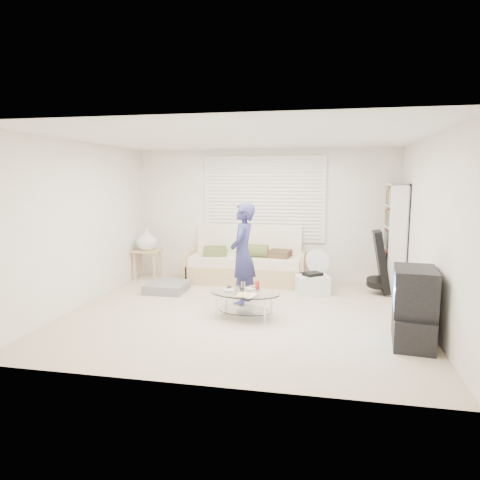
% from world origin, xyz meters
% --- Properties ---
extents(ground, '(5.00, 5.00, 0.00)m').
position_xyz_m(ground, '(0.00, 0.00, 0.00)').
color(ground, tan).
rests_on(ground, ground).
extents(room_shell, '(5.02, 4.52, 2.51)m').
position_xyz_m(room_shell, '(0.00, 0.48, 1.63)').
color(room_shell, white).
rests_on(room_shell, ground).
extents(window_blinds, '(2.32, 0.08, 1.62)m').
position_xyz_m(window_blinds, '(0.00, 2.20, 1.55)').
color(window_blinds, silver).
rests_on(window_blinds, ground).
extents(futon_sofa, '(2.18, 0.88, 1.07)m').
position_xyz_m(futon_sofa, '(-0.28, 1.88, 0.35)').
color(futon_sofa, tan).
rests_on(futon_sofa, ground).
extents(grey_floor_pillow, '(0.67, 0.67, 0.15)m').
position_xyz_m(grey_floor_pillow, '(-1.51, 0.92, 0.08)').
color(grey_floor_pillow, slate).
rests_on(grey_floor_pillow, ground).
extents(side_table, '(0.50, 0.40, 0.99)m').
position_xyz_m(side_table, '(-2.22, 1.76, 0.74)').
color(side_table, tan).
rests_on(side_table, ground).
extents(bookshelf, '(0.29, 0.78, 1.86)m').
position_xyz_m(bookshelf, '(2.32, 1.71, 0.93)').
color(bookshelf, white).
rests_on(bookshelf, ground).
extents(guitar_case, '(0.39, 0.39, 1.06)m').
position_xyz_m(guitar_case, '(2.09, 1.44, 0.47)').
color(guitar_case, black).
rests_on(guitar_case, ground).
extents(floor_fan, '(0.44, 0.29, 0.71)m').
position_xyz_m(floor_fan, '(1.05, 1.59, 0.42)').
color(floor_fan, white).
rests_on(floor_fan, ground).
extents(storage_bin, '(0.61, 0.50, 0.37)m').
position_xyz_m(storage_bin, '(0.97, 1.24, 0.17)').
color(storage_bin, white).
rests_on(storage_bin, ground).
extents(tv_unit, '(0.54, 0.88, 0.91)m').
position_xyz_m(tv_unit, '(2.20, -0.74, 0.44)').
color(tv_unit, black).
rests_on(tv_unit, ground).
extents(coffee_table, '(1.07, 0.76, 0.49)m').
position_xyz_m(coffee_table, '(0.07, -0.21, 0.30)').
color(coffee_table, silver).
rests_on(coffee_table, ground).
extents(standing_person, '(0.43, 0.61, 1.58)m').
position_xyz_m(standing_person, '(-0.08, 0.46, 0.79)').
color(standing_person, navy).
rests_on(standing_person, ground).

